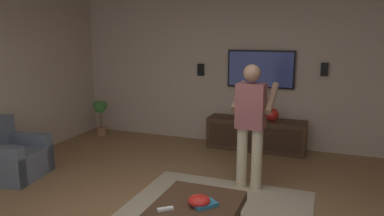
# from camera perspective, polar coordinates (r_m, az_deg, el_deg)

# --- Properties ---
(wall_back_tv) EXTENTS (0.10, 6.93, 2.82)m
(wall_back_tv) POSITION_cam_1_polar(r_m,az_deg,el_deg) (6.70, 9.27, 6.17)
(wall_back_tv) COLOR #BCA893
(wall_back_tv) RESTS_ON ground
(armchair) EXTENTS (0.91, 0.92, 0.82)m
(armchair) POSITION_cam_1_polar(r_m,az_deg,el_deg) (5.85, -26.48, -6.98)
(armchair) COLOR slate
(armchair) RESTS_ON ground
(coffee_table) EXTENTS (1.00, 0.80, 0.40)m
(coffee_table) POSITION_cam_1_polar(r_m,az_deg,el_deg) (3.67, 0.41, -16.42)
(coffee_table) COLOR #422B1C
(coffee_table) RESTS_ON ground
(media_console) EXTENTS (0.45, 1.70, 0.55)m
(media_console) POSITION_cam_1_polar(r_m,az_deg,el_deg) (6.54, 9.90, -4.09)
(media_console) COLOR #422B1C
(media_console) RESTS_ON ground
(tv) EXTENTS (0.05, 1.18, 0.66)m
(tv) POSITION_cam_1_polar(r_m,az_deg,el_deg) (6.57, 10.64, 5.96)
(tv) COLOR black
(person_standing) EXTENTS (0.56, 0.56, 1.64)m
(person_standing) POSITION_cam_1_polar(r_m,az_deg,el_deg) (4.76, 9.15, -1.76)
(person_standing) COLOR #C6B793
(person_standing) RESTS_ON ground
(potted_plant_short) EXTENTS (0.29, 0.27, 0.72)m
(potted_plant_short) POSITION_cam_1_polar(r_m,az_deg,el_deg) (7.48, -14.07, -0.66)
(potted_plant_short) COLOR #9E6B4C
(potted_plant_short) RESTS_ON ground
(bowl) EXTENTS (0.22, 0.22, 0.10)m
(bowl) POSITION_cam_1_polar(r_m,az_deg,el_deg) (3.60, 1.13, -14.21)
(bowl) COLOR red
(bowl) RESTS_ON coffee_table
(remote_white) EXTENTS (0.13, 0.14, 0.02)m
(remote_white) POSITION_cam_1_polar(r_m,az_deg,el_deg) (3.54, -4.16, -15.40)
(remote_white) COLOR white
(remote_white) RESTS_ON coffee_table
(book) EXTENTS (0.27, 0.26, 0.04)m
(book) POSITION_cam_1_polar(r_m,az_deg,el_deg) (3.61, 1.98, -14.71)
(book) COLOR teal
(book) RESTS_ON coffee_table
(vase_round) EXTENTS (0.22, 0.22, 0.22)m
(vase_round) POSITION_cam_1_polar(r_m,az_deg,el_deg) (6.39, 12.38, -1.01)
(vase_round) COLOR red
(vase_round) RESTS_ON media_console
(wall_speaker_left) EXTENTS (0.06, 0.12, 0.22)m
(wall_speaker_left) POSITION_cam_1_polar(r_m,az_deg,el_deg) (6.49, 19.93, 5.68)
(wall_speaker_left) COLOR black
(wall_speaker_right) EXTENTS (0.06, 0.12, 0.22)m
(wall_speaker_right) POSITION_cam_1_polar(r_m,az_deg,el_deg) (6.87, 1.38, 5.98)
(wall_speaker_right) COLOR black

